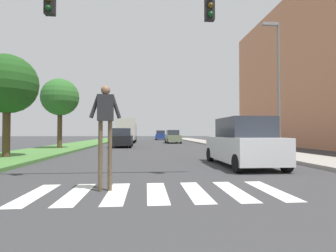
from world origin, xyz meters
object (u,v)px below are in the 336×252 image
sedan_midblock (122,138)px  sedan_distant (173,137)px  tree_mid (7,84)px  truck_box_delivery (127,130)px  street_lamp_right (277,76)px  pedestrian_performer (105,120)px  sedan_far_horizon (161,135)px  tree_far (60,98)px  traffic_light_gantry (48,27)px  suv_crossing (243,143)px

sedan_midblock → sedan_distant: (5.66, 8.92, -0.03)m
tree_mid → truck_box_delivery: tree_mid is taller
truck_box_delivery → sedan_distant: bearing=-13.5°
street_lamp_right → pedestrian_performer: 11.92m
sedan_midblock → sedan_far_horizon: bearing=78.4°
pedestrian_performer → tree_far: bearing=111.2°
tree_far → traffic_light_gantry: 14.38m
traffic_light_gantry → sedan_midblock: bearing=88.1°
sedan_far_horizon → suv_crossing: bearing=-88.1°
traffic_light_gantry → suv_crossing: 8.09m
sedan_distant → suv_crossing: bearing=-88.7°
tree_mid → sedan_far_horizon: tree_mid is taller
tree_mid → suv_crossing: (10.96, -3.31, -2.87)m
sedan_midblock → sedan_far_horizon: (4.93, 24.09, -0.01)m
sedan_distant → sedan_far_horizon: sedan_far_horizon is taller
sedan_distant → truck_box_delivery: (-6.00, 1.44, 0.86)m
pedestrian_performer → sedan_midblock: 18.56m
sedan_midblock → tree_mid: bearing=-113.5°
tree_far → truck_box_delivery: 14.63m
tree_mid → traffic_light_gantry: 7.54m
sedan_distant → truck_box_delivery: size_ratio=0.70×
traffic_light_gantry → sedan_distant: size_ratio=1.94×
sedan_midblock → tree_far: bearing=-143.4°
pedestrian_performer → sedan_far_horizon: (3.67, 42.59, -0.86)m
street_lamp_right → truck_box_delivery: 23.34m
tree_mid → sedan_far_horizon: size_ratio=1.16×
tree_mid → street_lamp_right: street_lamp_right is taller
tree_mid → traffic_light_gantry: traffic_light_gantry is taller
tree_mid → street_lamp_right: size_ratio=0.69×
pedestrian_performer → truck_box_delivery: bearing=93.2°
sedan_far_horizon → truck_box_delivery: truck_box_delivery is taller
tree_mid → street_lamp_right: (14.41, 0.45, 0.80)m
tree_mid → tree_far: (0.19, 7.58, 0.35)m
street_lamp_right → suv_crossing: (-3.45, -3.76, -3.66)m
street_lamp_right → tree_mid: bearing=-178.2°
street_lamp_right → truck_box_delivery: bearing=115.5°
sedan_far_horizon → pedestrian_performer: bearing=-94.9°
traffic_light_gantry → suv_crossing: size_ratio=1.83×
traffic_light_gantry → suv_crossing: (6.73, 2.92, -3.41)m
suv_crossing → tree_far: bearing=134.7°
pedestrian_performer → sedan_distant: pedestrian_performer is taller
tree_mid → sedan_distant: (10.44, 19.91, -3.02)m
pedestrian_performer → suv_crossing: bearing=40.5°
tree_mid → sedan_distant: bearing=62.3°
tree_mid → traffic_light_gantry: size_ratio=0.61×
sedan_far_horizon → traffic_light_gantry: bearing=-97.6°
street_lamp_right → sedan_midblock: 14.77m
truck_box_delivery → traffic_light_gantry: bearing=-90.4°
sedan_midblock → sedan_distant: sedan_midblock is taller
street_lamp_right → sedan_far_horizon: bearing=97.7°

